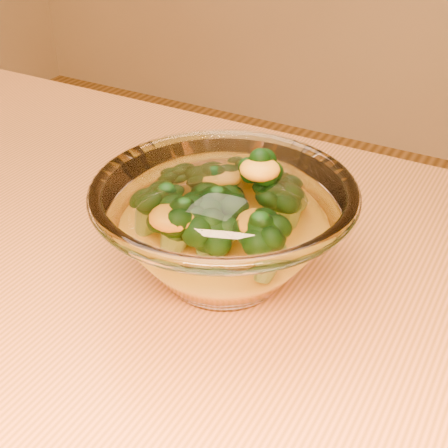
# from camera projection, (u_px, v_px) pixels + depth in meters

# --- Properties ---
(table) EXTENTS (1.20, 0.80, 0.75)m
(table) POSITION_uv_depth(u_px,v_px,m) (139.00, 416.00, 0.54)
(table) COLOR #B86D37
(table) RESTS_ON ground
(glass_bowl) EXTENTS (0.22, 0.22, 0.10)m
(glass_bowl) POSITION_uv_depth(u_px,v_px,m) (224.00, 229.00, 0.52)
(glass_bowl) COLOR white
(glass_bowl) RESTS_ON table
(cheese_sauce) EXTENTS (0.13, 0.13, 0.04)m
(cheese_sauce) POSITION_uv_depth(u_px,v_px,m) (224.00, 249.00, 0.53)
(cheese_sauce) COLOR orange
(cheese_sauce) RESTS_ON glass_bowl
(broccoli_heap) EXTENTS (0.14, 0.14, 0.08)m
(broccoli_heap) POSITION_uv_depth(u_px,v_px,m) (224.00, 211.00, 0.52)
(broccoli_heap) COLOR black
(broccoli_heap) RESTS_ON cheese_sauce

